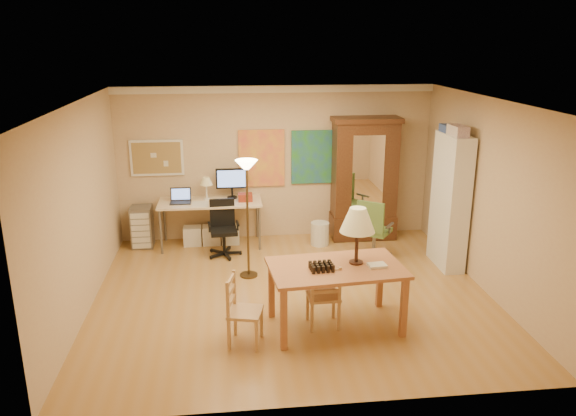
{
  "coord_description": "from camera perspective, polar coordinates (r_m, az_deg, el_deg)",
  "views": [
    {
      "loc": [
        -0.88,
        -7.16,
        3.48
      ],
      "look_at": [
        -0.03,
        0.3,
        1.19
      ],
      "focal_mm": 35.0,
      "sensor_mm": 36.0,
      "label": 1
    }
  ],
  "objects": [
    {
      "name": "bookshelf",
      "position": [
        9.02,
        16.13,
        0.6
      ],
      "size": [
        0.31,
        0.84,
        2.09
      ],
      "color": "white",
      "rests_on": "floor"
    },
    {
      "name": "art_panel_right",
      "position": [
        9.96,
        2.5,
        5.19
      ],
      "size": [
        0.75,
        0.04,
        0.95
      ],
      "primitive_type": "cube",
      "color": "#245C93",
      "rests_on": "floor"
    },
    {
      "name": "armoire",
      "position": [
        10.03,
        7.71,
        2.17
      ],
      "size": [
        1.18,
        0.56,
        2.17
      ],
      "color": "#38170F",
      "rests_on": "floor"
    },
    {
      "name": "wastebin",
      "position": [
        9.8,
        3.26,
        -2.61
      ],
      "size": [
        0.32,
        0.32,
        0.4
      ],
      "primitive_type": "cylinder",
      "color": "silver",
      "rests_on": "floor"
    },
    {
      "name": "crown_molding",
      "position": [
        9.7,
        -1.28,
        11.99
      ],
      "size": [
        5.5,
        0.08,
        0.12
      ],
      "primitive_type": "cube",
      "color": "white",
      "rests_on": "floor"
    },
    {
      "name": "dining_table",
      "position": [
        6.87,
        5.7,
        -4.62
      ],
      "size": [
        1.7,
        1.11,
        1.52
      ],
      "color": "#955C30",
      "rests_on": "floor"
    },
    {
      "name": "office_chair_green",
      "position": [
        9.26,
        8.64,
        -3.52
      ],
      "size": [
        0.64,
        0.64,
        1.01
      ],
      "color": "slate",
      "rests_on": "floor"
    },
    {
      "name": "ladder_chair_left",
      "position": [
        6.69,
        -4.61,
        -10.53
      ],
      "size": [
        0.46,
        0.47,
        0.85
      ],
      "color": "#9E8048",
      "rests_on": "floor"
    },
    {
      "name": "torchiere_lamp",
      "position": [
        8.15,
        -4.2,
        2.43
      ],
      "size": [
        0.33,
        0.33,
        1.8
      ],
      "color": "#46341C",
      "rests_on": "floor"
    },
    {
      "name": "ladder_chair_back",
      "position": [
        7.05,
        3.64,
        -9.04
      ],
      "size": [
        0.4,
        0.38,
        0.84
      ],
      "color": "#9E8048",
      "rests_on": "floor"
    },
    {
      "name": "drawer_cart",
      "position": [
        9.98,
        -14.6,
        -1.86
      ],
      "size": [
        0.35,
        0.42,
        0.71
      ],
      "color": "slate",
      "rests_on": "floor"
    },
    {
      "name": "floor",
      "position": [
        8.01,
        0.47,
        -8.79
      ],
      "size": [
        5.5,
        5.5,
        0.0
      ],
      "primitive_type": "plane",
      "color": "#AB793C",
      "rests_on": "ground"
    },
    {
      "name": "office_chair_black",
      "position": [
        9.37,
        -6.53,
        -3.33
      ],
      "size": [
        0.57,
        0.57,
        0.93
      ],
      "color": "black",
      "rests_on": "floor"
    },
    {
      "name": "art_panel_left",
      "position": [
        9.86,
        -2.69,
        5.07
      ],
      "size": [
        0.8,
        0.04,
        1.0
      ],
      "primitive_type": "cube",
      "color": "yellow",
      "rests_on": "floor"
    },
    {
      "name": "corkboard",
      "position": [
        9.9,
        -13.19,
        4.99
      ],
      "size": [
        0.9,
        0.04,
        0.62
      ],
      "primitive_type": "cube",
      "color": "#997E48",
      "rests_on": "floor"
    },
    {
      "name": "computer_desk",
      "position": [
        9.79,
        -7.66,
        -1.0
      ],
      "size": [
        1.75,
        0.76,
        1.32
      ],
      "color": "beige",
      "rests_on": "floor"
    }
  ]
}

